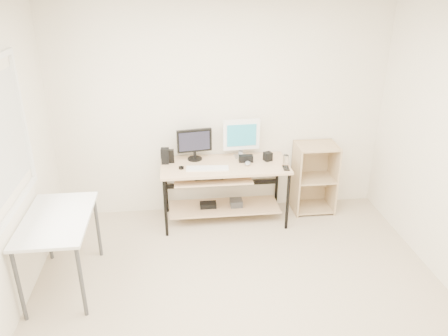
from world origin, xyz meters
TOP-DOWN VIEW (x-y plane):
  - room at (-0.14, 0.04)m, footprint 4.01×4.01m
  - desk at (-0.03, 1.66)m, footprint 1.50×0.65m
  - side_table at (-1.68, 0.60)m, footprint 0.60×1.00m
  - shelf_unit at (1.15, 1.82)m, footprint 0.50×0.40m
  - black_monitor at (-0.34, 1.84)m, footprint 0.42×0.17m
  - white_imac at (0.22, 1.86)m, footprint 0.45×0.14m
  - keyboard at (-0.21, 1.54)m, footprint 0.49×0.17m
  - mouse at (0.27, 1.61)m, footprint 0.09×0.13m
  - center_speaker at (0.26, 1.70)m, footprint 0.17×0.08m
  - speaker_left at (-0.69, 1.76)m, footprint 0.10×0.10m
  - speaker_right at (0.53, 1.71)m, footprint 0.11×0.11m
  - audio_controller at (-0.63, 1.78)m, footprint 0.08×0.05m
  - volume_puck at (-0.51, 1.58)m, footprint 0.08×0.08m
  - smartphone at (0.69, 1.45)m, footprint 0.08×0.13m
  - coaster at (0.70, 1.52)m, footprint 0.09×0.09m
  - drinking_glass at (0.70, 1.52)m, footprint 0.07×0.07m

SIDE VIEW (x-z plane):
  - shelf_unit at x=1.15m, z-range 0.00..0.90m
  - desk at x=-0.03m, z-range 0.16..0.91m
  - side_table at x=-1.68m, z-range 0.30..1.05m
  - coaster at x=0.70m, z-range 0.75..0.76m
  - smartphone at x=0.69m, z-range 0.75..0.76m
  - keyboard at x=-0.21m, z-range 0.75..0.77m
  - volume_puck at x=-0.51m, z-range 0.75..0.77m
  - mouse at x=0.27m, z-range 0.75..0.79m
  - center_speaker at x=0.26m, z-range 0.75..0.83m
  - speaker_right at x=0.53m, z-range 0.75..0.85m
  - drinking_glass at x=0.70m, z-range 0.76..0.89m
  - audio_controller at x=-0.63m, z-range 0.75..0.91m
  - speaker_left at x=-0.69m, z-range 0.75..0.94m
  - black_monitor at x=-0.34m, z-range 0.78..1.16m
  - white_imac at x=0.22m, z-range 0.79..1.26m
  - room at x=-0.14m, z-range 0.01..2.63m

